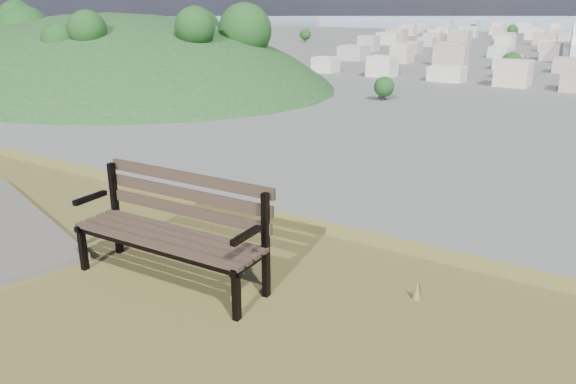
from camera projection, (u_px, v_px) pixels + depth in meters
The scene contains 2 objects.
park_bench at pixel (175, 223), 5.05m from camera, with size 1.88×0.67×0.97m.
green_wooded_hill at pixel (115, 83), 194.04m from camera, with size 182.87×146.30×91.44m.
Camera 1 is at (3.78, -1.02, 27.45)m, focal length 35.00 mm.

